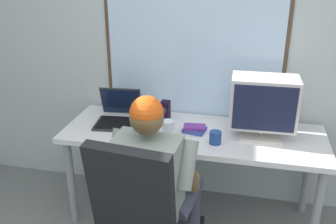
{
  "coord_description": "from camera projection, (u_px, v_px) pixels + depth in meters",
  "views": [
    {
      "loc": [
        0.37,
        -0.86,
        1.95
      ],
      "look_at": [
        -0.1,
        1.26,
        1.03
      ],
      "focal_mm": 40.5,
      "sensor_mm": 36.0,
      "label": 1
    }
  ],
  "objects": [
    {
      "name": "wall_rear",
      "position": [
        201.0,
        40.0,
        2.88
      ],
      "size": [
        4.4,
        0.08,
        2.67
      ],
      "color": "#B1BEBD",
      "rests_on": "ground"
    },
    {
      "name": "desk",
      "position": [
        193.0,
        141.0,
        2.79
      ],
      "size": [
        1.89,
        0.66,
        0.74
      ],
      "color": "gray",
      "rests_on": "ground"
    },
    {
      "name": "office_chair",
      "position": [
        140.0,
        212.0,
        2.12
      ],
      "size": [
        0.54,
        0.6,
        1.08
      ],
      "color": "black",
      "rests_on": "ground"
    },
    {
      "name": "person_seated",
      "position": [
        156.0,
        179.0,
        2.33
      ],
      "size": [
        0.55,
        0.77,
        1.25
      ],
      "color": "#3F4256",
      "rests_on": "ground"
    },
    {
      "name": "crt_monitor",
      "position": [
        264.0,
        103.0,
        2.59
      ],
      "size": [
        0.45,
        0.27,
        0.44
      ],
      "color": "beige",
      "rests_on": "desk"
    },
    {
      "name": "laptop",
      "position": [
        119.0,
        113.0,
        2.92
      ],
      "size": [
        0.35,
        0.37,
        0.25
      ],
      "color": "#22272B",
      "rests_on": "desk"
    },
    {
      "name": "wine_glass",
      "position": [
        168.0,
        126.0,
        2.61
      ],
      "size": [
        0.09,
        0.09,
        0.14
      ],
      "color": "silver",
      "rests_on": "desk"
    },
    {
      "name": "desk_speaker",
      "position": [
        165.0,
        112.0,
        2.88
      ],
      "size": [
        0.07,
        0.08,
        0.17
      ],
      "color": "black",
      "rests_on": "desk"
    },
    {
      "name": "book_stack",
      "position": [
        194.0,
        129.0,
        2.76
      ],
      "size": [
        0.17,
        0.16,
        0.05
      ],
      "color": "#2E489A",
      "rests_on": "desk"
    },
    {
      "name": "coffee_mug",
      "position": [
        215.0,
        138.0,
        2.58
      ],
      "size": [
        0.08,
        0.08,
        0.09
      ],
      "color": "navy",
      "rests_on": "desk"
    }
  ]
}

